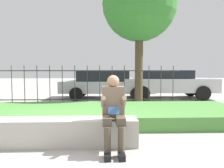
# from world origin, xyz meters

# --- Properties ---
(ground_plane) EXTENTS (60.00, 60.00, 0.00)m
(ground_plane) POSITION_xyz_m (0.00, 0.00, 0.00)
(ground_plane) COLOR #9E9B93
(stone_bench) EXTENTS (3.15, 0.49, 0.49)m
(stone_bench) POSITION_xyz_m (-0.15, 0.00, 0.22)
(stone_bench) COLOR #ADA89E
(stone_bench) RESTS_ON ground_plane
(person_seated_reader) EXTENTS (0.42, 0.73, 1.29)m
(person_seated_reader) POSITION_xyz_m (0.97, -0.28, 0.72)
(person_seated_reader) COLOR black
(person_seated_reader) RESTS_ON ground_plane
(grass_berm) EXTENTS (9.11, 2.45, 0.33)m
(grass_berm) POSITION_xyz_m (0.00, 1.93, 0.17)
(grass_berm) COLOR #4C893D
(grass_berm) RESTS_ON ground_plane
(iron_fence) EXTENTS (7.11, 0.03, 1.53)m
(iron_fence) POSITION_xyz_m (-0.00, 3.88, 0.80)
(iron_fence) COLOR #332D28
(iron_fence) RESTS_ON ground_plane
(car_parked_center) EXTENTS (4.46, 2.06, 1.35)m
(car_parked_center) POSITION_xyz_m (0.93, 6.52, 0.71)
(car_parked_center) COLOR #B7B7BC
(car_parked_center) RESTS_ON ground_plane
(car_parked_right) EXTENTS (4.41, 2.03, 1.35)m
(car_parked_right) POSITION_xyz_m (3.89, 6.41, 0.74)
(car_parked_right) COLOR #B7B7BC
(car_parked_right) RESTS_ON ground_plane
(tree_behind_fence) EXTENTS (2.99, 2.99, 5.51)m
(tree_behind_fence) POSITION_xyz_m (2.26, 4.97, 3.99)
(tree_behind_fence) COLOR #4C3D28
(tree_behind_fence) RESTS_ON ground_plane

